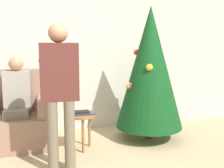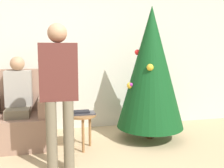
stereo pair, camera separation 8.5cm
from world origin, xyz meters
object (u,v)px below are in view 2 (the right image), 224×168
armchair (20,120)px  side_stool (82,120)px  christmas_tree (151,68)px  person_seated (18,97)px  person_standing (59,84)px

armchair → side_stool: bearing=-23.5°
christmas_tree → armchair: 2.05m
christmas_tree → armchair: size_ratio=1.86×
armchair → christmas_tree: bearing=-5.4°
christmas_tree → person_seated: 1.95m
christmas_tree → side_stool: bearing=-169.9°
person_seated → side_stool: bearing=-21.4°
person_standing → side_stool: size_ratio=3.37×
armchair → person_standing: person_standing is taller
armchair → person_seated: person_seated is taller
armchair → person_seated: size_ratio=0.85×
christmas_tree → person_standing: christmas_tree is taller
christmas_tree → side_stool: 1.27m
armchair → person_standing: (0.54, -0.90, 0.62)m
christmas_tree → side_stool: (-1.06, -0.19, -0.68)m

